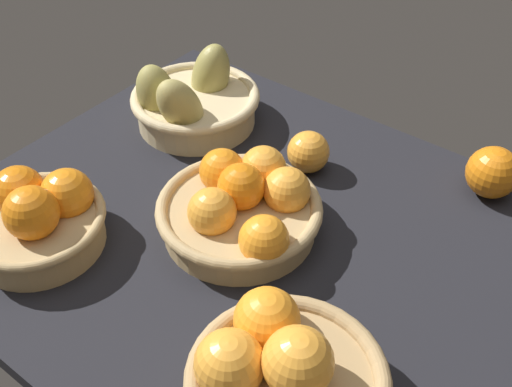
% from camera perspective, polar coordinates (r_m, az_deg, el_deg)
% --- Properties ---
extents(market_tray, '(0.84, 0.72, 0.03)m').
position_cam_1_polar(market_tray, '(0.94, -1.17, -3.62)').
color(market_tray, black).
rests_on(market_tray, ground).
extents(basket_center, '(0.24, 0.24, 0.10)m').
position_cam_1_polar(basket_center, '(0.90, -1.11, -1.28)').
color(basket_center, tan).
rests_on(basket_center, market_tray).
extents(basket_far_left, '(0.22, 0.22, 0.13)m').
position_cam_1_polar(basket_far_left, '(0.71, 2.25, -16.35)').
color(basket_far_left, tan).
rests_on(basket_far_left, market_tray).
extents(basket_near_right_pears, '(0.23, 0.24, 0.14)m').
position_cam_1_polar(basket_near_right_pears, '(1.12, -5.83, 8.35)').
color(basket_near_right_pears, '#D3BC8C').
rests_on(basket_near_right_pears, market_tray).
extents(basket_far_right, '(0.20, 0.20, 0.11)m').
position_cam_1_polar(basket_far_right, '(0.93, -19.25, -2.08)').
color(basket_far_right, tan).
rests_on(basket_far_right, market_tray).
extents(loose_orange_front_gap, '(0.08, 0.08, 0.08)m').
position_cam_1_polar(loose_orange_front_gap, '(1.03, 20.73, 1.81)').
color(loose_orange_front_gap, orange).
rests_on(loose_orange_front_gap, market_tray).
extents(loose_orange_back_gap, '(0.07, 0.07, 0.07)m').
position_cam_1_polar(loose_orange_back_gap, '(1.01, 5.01, 3.69)').
color(loose_orange_back_gap, '#F49E33').
rests_on(loose_orange_back_gap, market_tray).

